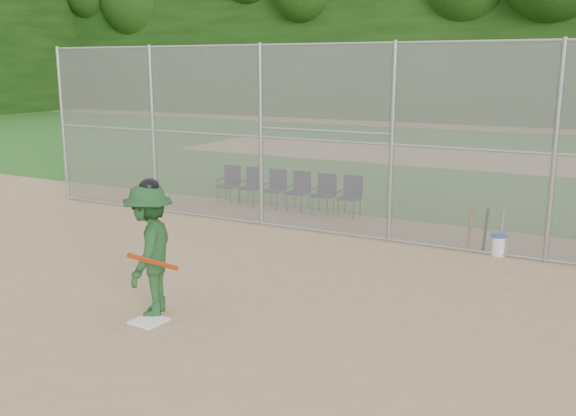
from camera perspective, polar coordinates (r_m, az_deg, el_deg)
The scene contains 15 objects.
ground at distance 9.44m, azimuth -7.22°, elevation -9.47°, with size 100.00×100.00×0.00m, color tan.
grass_strip at distance 25.88m, azimuth 16.33°, elevation 4.23°, with size 100.00×100.00×0.00m, color #27651E.
dirt_patch_far at distance 25.88m, azimuth 16.33°, elevation 4.24°, with size 24.00×24.00×0.00m, color tan.
backstop_fence at distance 13.23m, azimuth 5.10°, elevation 6.19°, with size 16.09×0.09×4.00m.
treeline at distance 27.67m, azimuth 17.94°, elevation 16.06°, with size 81.00×60.00×11.00m.
home_plate at distance 9.37m, azimuth -12.26°, elevation -9.77°, with size 0.43×0.43×0.02m, color white.
batter_at_plate at distance 9.34m, azimuth -12.19°, elevation -3.63°, with size 1.13×1.50×2.00m.
water_cooler at distance 12.81m, azimuth 18.26°, elevation -3.11°, with size 0.32×0.32×0.41m.
spare_bats at distance 13.03m, azimuth 17.15°, elevation -1.84°, with size 0.66×0.36×0.83m.
chair_0 at distance 16.86m, azimuth -5.36°, elevation 2.09°, with size 0.54×0.52×0.96m, color #0E0F35, non-canonical shape.
chair_1 at distance 16.50m, azimuth -3.36°, elevation 1.90°, with size 0.54×0.52×0.96m, color #0E0F35, non-canonical shape.
chair_2 at distance 16.16m, azimuth -1.28°, elevation 1.69°, with size 0.54×0.52×0.96m, color #0E0F35, non-canonical shape.
chair_3 at distance 15.84m, azimuth 0.89°, elevation 1.47°, with size 0.54×0.52×0.96m, color #0E0F35, non-canonical shape.
chair_4 at distance 15.55m, azimuth 3.14°, elevation 1.24°, with size 0.54×0.52×0.96m, color #0E0F35, non-canonical shape.
chair_5 at distance 15.28m, azimuth 5.48°, elevation 1.00°, with size 0.54×0.52×0.96m, color #0E0F35, non-canonical shape.
Camera 1 is at (5.10, -7.12, 3.52)m, focal length 40.00 mm.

